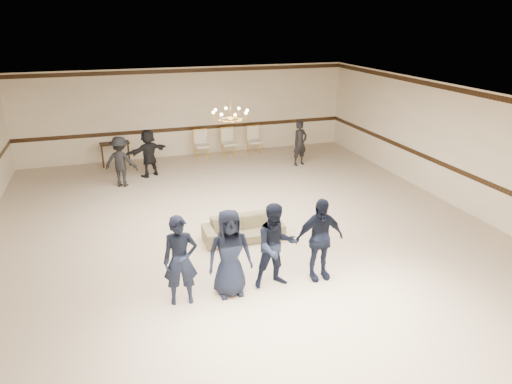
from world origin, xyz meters
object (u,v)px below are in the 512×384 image
banquet_chair_mid (229,143)px  console_table (116,154)px  chandelier (230,106)px  adult_mid (149,153)px  adult_left (121,162)px  boy_a (180,261)px  adult_right (300,143)px  settee (243,229)px  banquet_chair_left (202,145)px  boy_b (230,253)px  boy_c (276,246)px  banquet_chair_right (255,141)px  boy_d (319,239)px

banquet_chair_mid → console_table: 4.01m
chandelier → adult_mid: (-1.70, 3.97, -2.10)m
adult_left → banquet_chair_mid: size_ratio=1.49×
chandelier → console_table: bearing=116.3°
boy_a → adult_right: (5.27, 6.96, -0.07)m
boy_a → banquet_chair_mid: size_ratio=1.62×
boy_a → adult_mid: 7.36m
boy_a → settee: 2.76m
boy_a → banquet_chair_left: 8.92m
settee → banquet_chair_left: size_ratio=1.78×
boy_a → console_table: boy_a is taller
console_table → boy_a: bearing=-89.0°
chandelier → settee: 2.93m
chandelier → boy_b: 4.07m
banquet_chair_left → adult_right: bearing=-31.0°
boy_b → adult_mid: (-0.73, 7.36, -0.07)m
boy_c → boy_b: bearing=-179.4°
banquet_chair_right → settee: bearing=-113.3°
boy_c → adult_left: boy_c is taller
boy_c → adult_mid: boy_c is taller
boy_d → boy_a: bearing=-179.1°
boy_d → banquet_chair_right: (1.46, 8.65, -0.32)m
boy_d → console_table: bearing=112.7°
adult_left → banquet_chair_left: size_ratio=1.49×
boy_d → banquet_chair_mid: (0.46, 8.65, -0.32)m
settee → adult_mid: 5.57m
adult_left → settee: bearing=141.0°
boy_a → settee: boy_a is taller
boy_b → adult_mid: boy_b is taller
adult_mid → banquet_chair_mid: (2.99, 1.29, -0.26)m
boy_b → adult_left: 6.86m
chandelier → console_table: 6.57m
banquet_chair_right → console_table: size_ratio=1.06×
banquet_chair_left → banquet_chair_mid: bearing=-2.4°
chandelier → adult_left: size_ratio=0.61×
banquet_chair_right → boy_c: bearing=-108.6°
banquet_chair_mid → banquet_chair_right: same height
boy_c → banquet_chair_left: bearing=88.2°
adult_right → boy_b: bearing=-139.3°
adult_left → banquet_chair_right: (4.89, 1.99, -0.26)m
boy_a → banquet_chair_right: bearing=70.9°
adult_left → boy_b: bearing=126.4°
boy_a → adult_mid: bearing=95.3°
chandelier → boy_d: size_ratio=0.56×
boy_a → banquet_chair_mid: boy_a is taller
adult_left → banquet_chair_left: 3.52m
banquet_chair_left → adult_mid: bearing=-149.5°
chandelier → adult_right: 5.36m
boy_c → banquet_chair_mid: 8.76m
chandelier → boy_a: 4.37m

